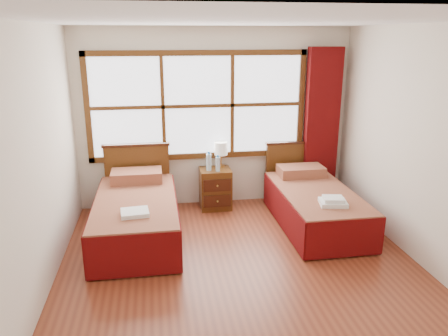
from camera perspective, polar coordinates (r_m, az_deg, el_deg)
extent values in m
plane|color=brown|center=(4.82, 2.70, -13.99)|extent=(4.50, 4.50, 0.00)
plane|color=white|center=(4.13, 3.23, 18.67)|extent=(4.50, 4.50, 0.00)
plane|color=silver|center=(6.46, -1.21, 6.47)|extent=(4.00, 0.00, 4.00)
plane|color=silver|center=(4.36, -23.75, -0.17)|extent=(0.00, 4.50, 4.50)
plane|color=silver|center=(5.09, 25.55, 1.93)|extent=(0.00, 4.50, 4.50)
cube|color=white|center=(6.36, -3.44, 8.12)|extent=(3.00, 0.02, 1.40)
cube|color=#522E12|center=(6.50, -3.30, 1.63)|extent=(3.16, 0.06, 0.08)
cube|color=#522E12|center=(6.27, -3.54, 14.78)|extent=(3.16, 0.06, 0.08)
cube|color=#522E12|center=(6.38, -17.43, 7.40)|extent=(0.08, 0.06, 1.56)
cube|color=#522E12|center=(6.67, 10.00, 8.31)|extent=(0.08, 0.06, 1.56)
cube|color=#522E12|center=(6.32, -7.98, 7.92)|extent=(0.05, 0.05, 1.40)
cube|color=#522E12|center=(6.41, 1.08, 8.21)|extent=(0.05, 0.05, 1.40)
cube|color=#522E12|center=(6.34, -3.42, 8.09)|extent=(3.00, 0.05, 0.05)
cube|color=#5A0909|center=(6.75, 12.60, 5.41)|extent=(0.50, 0.16, 2.30)
cube|color=#37180B|center=(5.68, -11.28, -7.63)|extent=(0.88, 1.77, 0.29)
cube|color=#63120E|center=(5.57, -11.44, -5.16)|extent=(0.99, 1.96, 0.24)
cube|color=#630A0A|center=(5.68, -16.38, -6.69)|extent=(0.03, 1.96, 0.49)
cube|color=#630A0A|center=(5.63, -6.29, -6.28)|extent=(0.03, 1.96, 0.49)
cube|color=#630A0A|center=(4.75, -11.73, -11.16)|extent=(0.99, 0.03, 0.49)
cube|color=#63120E|center=(6.18, -11.33, -1.01)|extent=(0.69, 0.40, 0.15)
cube|color=#522E12|center=(6.50, -11.19, -1.25)|extent=(0.92, 0.06, 0.96)
cube|color=#37180B|center=(6.37, -11.44, 2.94)|extent=(0.96, 0.08, 0.04)
cube|color=#37180B|center=(6.04, 11.84, -6.20)|extent=(0.83, 1.67, 0.27)
cube|color=#63120E|center=(5.95, 11.98, -3.99)|extent=(0.93, 1.85, 0.23)
cube|color=#630A0A|center=(5.85, 7.60, -5.53)|extent=(0.03, 1.85, 0.46)
cube|color=#630A0A|center=(6.18, 15.98, -4.84)|extent=(0.03, 1.85, 0.46)
cube|color=#630A0A|center=(5.22, 15.48, -8.90)|extent=(0.93, 0.03, 0.46)
cube|color=#63120E|center=(6.48, 10.00, -0.39)|extent=(0.65, 0.38, 0.14)
cube|color=#522E12|center=(6.82, 9.04, -0.49)|extent=(0.87, 0.06, 0.91)
cube|color=#37180B|center=(6.70, 9.22, 3.28)|extent=(0.91, 0.08, 0.04)
cube|color=#522E12|center=(6.47, -1.14, -2.69)|extent=(0.45, 0.40, 0.60)
cube|color=#37180B|center=(6.32, -0.87, -4.34)|extent=(0.39, 0.02, 0.18)
cube|color=#37180B|center=(6.24, -0.88, -2.29)|extent=(0.39, 0.02, 0.18)
sphere|color=#AB9139|center=(6.30, -0.85, -4.40)|extent=(0.03, 0.03, 0.03)
sphere|color=#AB9139|center=(6.22, -0.86, -2.35)|extent=(0.03, 0.03, 0.03)
cube|color=white|center=(5.06, -11.57, -5.73)|extent=(0.33, 0.30, 0.05)
cube|color=white|center=(5.49, 14.05, -4.42)|extent=(0.37, 0.34, 0.05)
cube|color=white|center=(5.47, 14.08, -3.95)|extent=(0.28, 0.25, 0.04)
cylinder|color=#BB813B|center=(6.51, -0.39, 0.30)|extent=(0.12, 0.12, 0.02)
cylinder|color=#BB813B|center=(6.48, -0.40, 1.07)|extent=(0.03, 0.03, 0.16)
cylinder|color=white|center=(6.44, -0.40, 2.58)|extent=(0.19, 0.19, 0.19)
cylinder|color=silver|center=(6.29, -2.00, 0.76)|extent=(0.07, 0.07, 0.25)
cylinder|color=#1763B2|center=(6.25, -2.01, 1.99)|extent=(0.04, 0.04, 0.03)
cylinder|color=silver|center=(6.26, -0.82, 0.50)|extent=(0.06, 0.06, 0.21)
cylinder|color=#1763B2|center=(6.22, -0.83, 1.55)|extent=(0.03, 0.03, 0.03)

